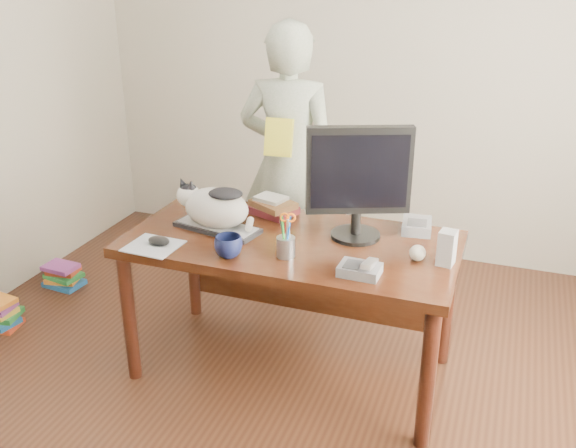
# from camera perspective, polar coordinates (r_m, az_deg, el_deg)

# --- Properties ---
(room) EXTENTS (4.50, 4.50, 4.50)m
(room) POSITION_cam_1_polar(r_m,az_deg,el_deg) (2.38, -4.54, 6.23)
(room) COLOR black
(room) RESTS_ON ground
(desk) EXTENTS (1.60, 0.80, 0.75)m
(desk) POSITION_cam_1_polar(r_m,az_deg,el_deg) (3.24, 0.77, -3.20)
(desk) COLOR black
(desk) RESTS_ON ground
(keyboard) EXTENTS (0.47, 0.25, 0.03)m
(keyboard) POSITION_cam_1_polar(r_m,az_deg,el_deg) (3.24, -6.30, -0.28)
(keyboard) COLOR black
(keyboard) RESTS_ON desk
(cat) EXTENTS (0.44, 0.27, 0.25)m
(cat) POSITION_cam_1_polar(r_m,az_deg,el_deg) (3.20, -6.60, 1.64)
(cat) COLOR silver
(cat) RESTS_ON keyboard
(monitor) EXTENTS (0.48, 0.31, 0.56)m
(monitor) POSITION_cam_1_polar(r_m,az_deg,el_deg) (3.02, 6.30, 4.15)
(monitor) COLOR black
(monitor) RESTS_ON desk
(pen_cup) EXTENTS (0.10, 0.10, 0.22)m
(pen_cup) POSITION_cam_1_polar(r_m,az_deg,el_deg) (2.91, -0.19, -1.83)
(pen_cup) COLOR #99989E
(pen_cup) RESTS_ON desk
(mousepad) EXTENTS (0.25, 0.23, 0.01)m
(mousepad) POSITION_cam_1_polar(r_m,az_deg,el_deg) (3.10, -11.88, -1.92)
(mousepad) COLOR #B2B9BF
(mousepad) RESTS_ON desk
(mouse) EXTENTS (0.11, 0.07, 0.04)m
(mouse) POSITION_cam_1_polar(r_m,az_deg,el_deg) (3.10, -11.41, -1.47)
(mouse) COLOR black
(mouse) RESTS_ON mousepad
(coffee_mug) EXTENTS (0.17, 0.17, 0.10)m
(coffee_mug) POSITION_cam_1_polar(r_m,az_deg,el_deg) (2.93, -5.31, -1.99)
(coffee_mug) COLOR black
(coffee_mug) RESTS_ON desk
(phone) EXTENTS (0.18, 0.15, 0.08)m
(phone) POSITION_cam_1_polar(r_m,az_deg,el_deg) (2.78, 6.48, -3.99)
(phone) COLOR slate
(phone) RESTS_ON desk
(speaker) EXTENTS (0.08, 0.09, 0.16)m
(speaker) POSITION_cam_1_polar(r_m,az_deg,el_deg) (2.92, 13.94, -2.06)
(speaker) COLOR gray
(speaker) RESTS_ON desk
(baseball) EXTENTS (0.07, 0.07, 0.07)m
(baseball) POSITION_cam_1_polar(r_m,az_deg,el_deg) (2.95, 11.44, -2.53)
(baseball) COLOR white
(baseball) RESTS_ON desk
(book_stack) EXTENTS (0.29, 0.26, 0.09)m
(book_stack) POSITION_cam_1_polar(r_m,az_deg,el_deg) (3.41, -1.38, 1.58)
(book_stack) COLOR #4A1318
(book_stack) RESTS_ON desk
(calculator) EXTENTS (0.16, 0.20, 0.06)m
(calculator) POSITION_cam_1_polar(r_m,az_deg,el_deg) (3.26, 11.38, -0.15)
(calculator) COLOR slate
(calculator) RESTS_ON desk
(person) EXTENTS (0.65, 0.45, 1.70)m
(person) POSITION_cam_1_polar(r_m,az_deg,el_deg) (3.94, 0.07, 5.50)
(person) COLOR silver
(person) RESTS_ON ground
(held_book) EXTENTS (0.17, 0.11, 0.22)m
(held_book) POSITION_cam_1_polar(r_m,az_deg,el_deg) (3.73, -0.82, 7.71)
(held_book) COLOR yellow
(held_book) RESTS_ON person
(book_pile_b) EXTENTS (0.26, 0.20, 0.15)m
(book_pile_b) POSITION_cam_1_polar(r_m,az_deg,el_deg) (4.48, -19.35, -4.35)
(book_pile_b) COLOR #174D8B
(book_pile_b) RESTS_ON ground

